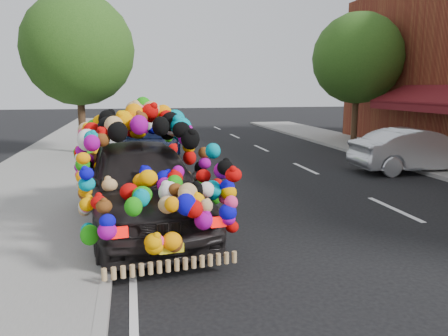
% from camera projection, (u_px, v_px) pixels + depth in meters
% --- Properties ---
extents(ground, '(100.00, 100.00, 0.00)m').
position_uv_depth(ground, '(234.00, 219.00, 8.76)').
color(ground, black).
rests_on(ground, ground).
extents(sidewalk, '(4.00, 60.00, 0.12)m').
position_uv_depth(sidewalk, '(2.00, 231.00, 7.87)').
color(sidewalk, gray).
rests_on(sidewalk, ground).
extents(kerb, '(0.15, 60.00, 0.13)m').
position_uv_depth(kerb, '(113.00, 224.00, 8.27)').
color(kerb, gray).
rests_on(kerb, ground).
extents(lane_markings, '(6.00, 50.00, 0.01)m').
position_uv_depth(lane_markings, '(394.00, 209.00, 9.50)').
color(lane_markings, silver).
rests_on(lane_markings, ground).
extents(tree_near_sidewalk, '(4.20, 4.20, 6.13)m').
position_uv_depth(tree_near_sidewalk, '(78.00, 50.00, 16.40)').
color(tree_near_sidewalk, '#332114').
rests_on(tree_near_sidewalk, ground).
extents(tree_far_b, '(4.00, 4.00, 5.90)m').
position_uv_depth(tree_far_b, '(358.00, 58.00, 19.32)').
color(tree_far_b, '#332114').
rests_on(tree_far_b, ground).
extents(plush_art_car, '(2.97, 5.36, 2.32)m').
position_uv_depth(plush_art_car, '(141.00, 165.00, 8.02)').
color(plush_art_car, black).
rests_on(plush_art_car, ground).
extents(navy_sedan, '(2.70, 5.29, 1.47)m').
position_uv_depth(navy_sedan, '(151.00, 142.00, 15.34)').
color(navy_sedan, black).
rests_on(navy_sedan, ground).
extents(silver_hatchback, '(4.18, 1.59, 1.36)m').
position_uv_depth(silver_hatchback, '(418.00, 150.00, 13.62)').
color(silver_hatchback, '#B4B6BB').
rests_on(silver_hatchback, ground).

